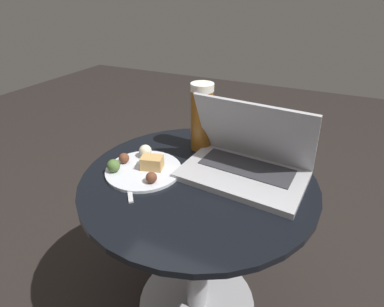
# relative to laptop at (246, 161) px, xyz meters

# --- Properties ---
(ground_plane) EXTENTS (6.00, 6.00, 0.00)m
(ground_plane) POSITION_rel_laptop_xyz_m (-0.12, -0.07, -0.62)
(ground_plane) COLOR black
(table) EXTENTS (0.67, 0.67, 0.58)m
(table) POSITION_rel_laptop_xyz_m (-0.12, -0.07, -0.23)
(table) COLOR #9E9EA3
(table) RESTS_ON ground_plane
(laptop) EXTENTS (0.36, 0.25, 0.22)m
(laptop) POSITION_rel_laptop_xyz_m (0.00, 0.00, 0.00)
(laptop) COLOR #B2B2B7
(laptop) RESTS_ON table
(beer_glass) EXTENTS (0.07, 0.07, 0.22)m
(beer_glass) POSITION_rel_laptop_xyz_m (-0.18, 0.10, 0.07)
(beer_glass) COLOR brown
(beer_glass) RESTS_ON table
(snack_plate) EXTENTS (0.22, 0.22, 0.05)m
(snack_plate) POSITION_rel_laptop_xyz_m (-0.28, -0.11, -0.03)
(snack_plate) COLOR silver
(snack_plate) RESTS_ON table
(fork) EXTENTS (0.12, 0.14, 0.00)m
(fork) POSITION_rel_laptop_xyz_m (-0.28, -0.18, -0.04)
(fork) COLOR silver
(fork) RESTS_ON table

